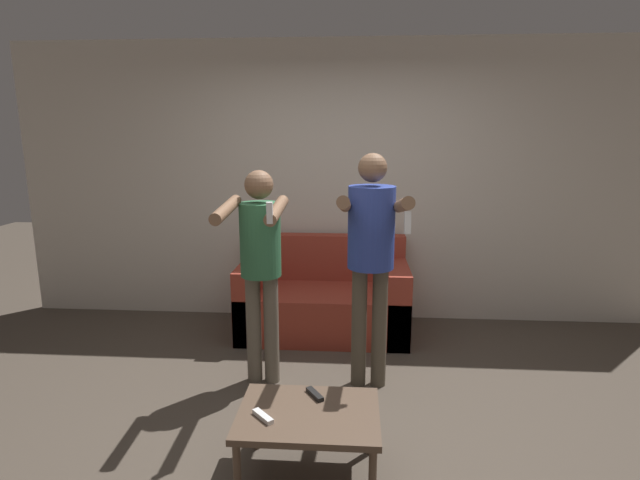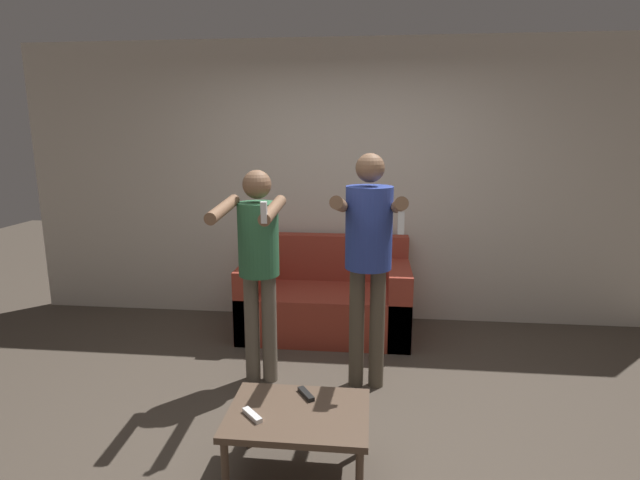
# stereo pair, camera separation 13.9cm
# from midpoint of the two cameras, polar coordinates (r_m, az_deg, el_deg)

# --- Properties ---
(ground_plane) EXTENTS (14.00, 14.00, 0.00)m
(ground_plane) POSITION_cam_midpoint_polar(r_m,az_deg,el_deg) (3.39, 1.95, -20.70)
(ground_plane) COLOR #4C4238
(wall_back) EXTENTS (6.40, 0.06, 2.70)m
(wall_back) POSITION_cam_midpoint_polar(r_m,az_deg,el_deg) (4.89, 3.80, 6.42)
(wall_back) COLOR beige
(wall_back) RESTS_ON ground_plane
(couch) EXTENTS (1.53, 0.83, 0.87)m
(couch) POSITION_cam_midpoint_polar(r_m,az_deg,el_deg) (4.70, 1.53, -6.96)
(couch) COLOR #9E3828
(couch) RESTS_ON ground_plane
(person_standing_left) EXTENTS (0.41, 0.71, 1.58)m
(person_standing_left) POSITION_cam_midpoint_polar(r_m,az_deg,el_deg) (3.58, -6.00, -1.63)
(person_standing_left) COLOR #6B6051
(person_standing_left) RESTS_ON ground_plane
(person_standing_right) EXTENTS (0.45, 0.81, 1.70)m
(person_standing_right) POSITION_cam_midpoint_polar(r_m,az_deg,el_deg) (3.48, 6.71, -0.50)
(person_standing_right) COLOR brown
(person_standing_right) RESTS_ON ground_plane
(coffee_table) EXTENTS (0.75, 0.55, 0.40)m
(coffee_table) POSITION_cam_midpoint_polar(r_m,az_deg,el_deg) (2.81, -1.00, -19.78)
(coffee_table) COLOR brown
(coffee_table) RESTS_ON ground_plane
(remote_near) EXTENTS (0.13, 0.13, 0.02)m
(remote_near) POSITION_cam_midpoint_polar(r_m,az_deg,el_deg) (2.75, -6.23, -19.29)
(remote_near) COLOR white
(remote_near) RESTS_ON coffee_table
(remote_far) EXTENTS (0.11, 0.15, 0.02)m
(remote_far) POSITION_cam_midpoint_polar(r_m,az_deg,el_deg) (2.92, -0.18, -17.20)
(remote_far) COLOR black
(remote_far) RESTS_ON coffee_table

